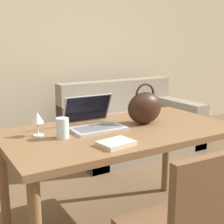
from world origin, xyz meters
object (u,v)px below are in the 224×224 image
object	(u,v)px
wine_glass	(38,119)
laptop	(93,119)
couch	(130,127)
drinking_glass	(62,128)
handbag	(145,108)

from	to	relation	value
wine_glass	laptop	bearing A→B (deg)	-0.32
couch	drinking_glass	size ratio (longest dim) A/B	13.39
laptop	handbag	bearing A→B (deg)	-14.81
laptop	handbag	size ratio (longest dim) A/B	1.22
couch	laptop	distance (m)	1.86
couch	handbag	distance (m)	1.75
laptop	handbag	xyz separation A→B (m)	(0.35, -0.09, 0.06)
couch	drinking_glass	distance (m)	2.12
drinking_glass	wine_glass	world-z (taller)	wine_glass
couch	handbag	world-z (taller)	handbag
laptop	wine_glass	distance (m)	0.37
couch	handbag	bearing A→B (deg)	-120.90
couch	drinking_glass	world-z (taller)	drinking_glass
wine_glass	handbag	bearing A→B (deg)	-7.53
couch	wine_glass	world-z (taller)	wine_glass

